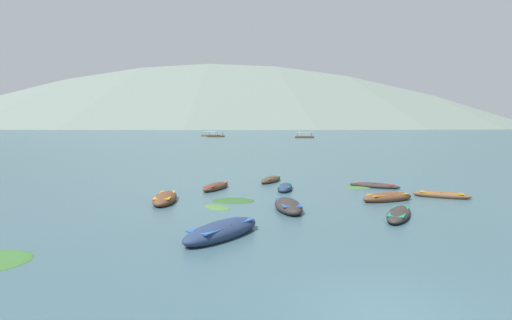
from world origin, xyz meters
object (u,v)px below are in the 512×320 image
Objects in this scene: ferry_0 at (304,137)px; rowboat_8 at (374,186)px; rowboat_7 at (388,197)px; rowboat_5 at (399,214)px; rowboat_11 at (165,198)px; rowboat_3 at (222,231)px; rowboat_10 at (285,188)px; ferry_1 at (211,135)px; rowboat_9 at (271,180)px; rowboat_1 at (216,187)px; rowboat_0 at (288,206)px; rowboat_2 at (441,195)px; ferry_2 at (216,136)px.

rowboat_8 is at bearing -93.45° from ferry_0.
rowboat_7 is 5.61m from rowboat_8.
ferry_0 is at bearing 86.41° from rowboat_7.
rowboat_11 is at bearing 162.02° from rowboat_5.
rowboat_11 reaches higher than rowboat_8.
rowboat_3 is 1.40× the size of rowboat_10.
rowboat_11 is 0.47× the size of ferry_1.
ferry_1 is at bearing 98.82° from rowboat_9.
rowboat_11 is 179.31m from ferry_1.
rowboat_10 is (3.15, 12.55, -0.06)m from rowboat_3.
rowboat_3 is (1.71, -12.87, 0.06)m from rowboat_1.
rowboat_5 is (8.23, 3.81, -0.08)m from rowboat_3.
rowboat_8 is at bearing 51.28° from rowboat_0.
rowboat_3 reaches higher than rowboat_2.
rowboat_1 is at bearing -174.44° from rowboat_8.
rowboat_1 is at bearing -97.97° from ferry_0.
ferry_2 reaches higher than rowboat_10.
rowboat_11 is at bearing -83.64° from ferry_1.
rowboat_5 is (-4.52, -5.87, 0.00)m from rowboat_2.
rowboat_5 is (5.27, -1.75, -0.05)m from rowboat_0.
ferry_0 is at bearing -22.60° from ferry_2.
rowboat_1 reaches higher than rowboat_2.
ferry_2 reaches higher than rowboat_1.
rowboat_8 is at bearing 125.17° from rowboat_2.
rowboat_0 is at bearing -81.50° from ferry_1.
rowboat_1 is 11.63m from rowboat_7.
rowboat_7 is at bearing -161.22° from rowboat_2.
ferry_0 is at bearing 83.40° from rowboat_9.
rowboat_11 is 0.55× the size of ferry_0.
rowboat_8 is 15.16m from rowboat_11.
rowboat_9 is (-10.51, 7.24, 0.02)m from rowboat_2.
ferry_1 reaches higher than rowboat_7.
rowboat_8 is at bearing -78.91° from ferry_1.
ferry_1 and ferry_2 have the same top height.
rowboat_7 reaches higher than rowboat_9.
rowboat_8 is 141.78m from ferry_0.
rowboat_8 is 1.14× the size of rowboat_10.
rowboat_7 is 165.40m from ferry_2.
rowboat_3 is 0.59× the size of ferry_2.
rowboat_2 is at bearing -92.16° from ferry_0.
rowboat_3 is at bearing -83.44° from ferry_2.
rowboat_7 is 0.47× the size of ferry_0.
rowboat_2 is (9.79, 4.12, -0.06)m from rowboat_0.
rowboat_2 is 0.44× the size of ferry_0.
rowboat_10 is at bearing -96.04° from ferry_0.
rowboat_1 is 5.65m from rowboat_9.
rowboat_9 is at bearing 101.78° from rowboat_10.
rowboat_0 is 150.72m from ferry_0.
rowboat_11 reaches higher than rowboat_5.
rowboat_3 is 172.43m from ferry_2.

